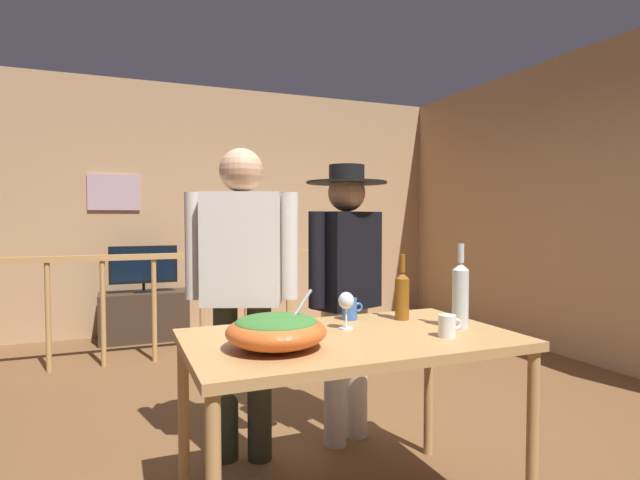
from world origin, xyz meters
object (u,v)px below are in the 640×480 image
(mug_blue, at_px, (350,309))
(serving_table, at_px, (351,353))
(stair_railing, at_px, (205,289))
(mug_white, at_px, (448,326))
(salad_bowl, at_px, (276,330))
(person_standing_right, at_px, (346,278))
(tv_console, at_px, (144,316))
(wine_glass, at_px, (346,302))
(wine_bottle_clear, at_px, (460,294))
(wine_bottle_amber, at_px, (402,294))
(person_standing_left, at_px, (242,276))
(flat_screen_tv, at_px, (144,265))
(framed_picture, at_px, (114,192))

(mug_blue, bearing_deg, serving_table, -114.99)
(stair_railing, distance_m, mug_white, 3.06)
(salad_bowl, relative_size, person_standing_right, 0.24)
(stair_railing, distance_m, salad_bowl, 2.93)
(mug_blue, bearing_deg, mug_white, -65.06)
(tv_console, height_order, mug_blue, mug_blue)
(wine_glass, distance_m, mug_white, 0.45)
(person_standing_right, bearing_deg, wine_bottle_clear, 84.40)
(stair_railing, distance_m, serving_table, 2.83)
(wine_glass, height_order, wine_bottle_amber, wine_bottle_amber)
(serving_table, bearing_deg, person_standing_left, 113.83)
(mug_white, height_order, person_standing_left, person_standing_left)
(wine_bottle_amber, xyz_separation_m, mug_white, (-0.02, -0.39, -0.08))
(tv_console, distance_m, mug_white, 4.07)
(serving_table, distance_m, wine_bottle_amber, 0.47)
(flat_screen_tv, distance_m, person_standing_left, 3.01)
(framed_picture, bearing_deg, person_standing_right, -69.50)
(stair_railing, bearing_deg, wine_glass, -86.02)
(salad_bowl, bearing_deg, serving_table, 14.36)
(tv_console, height_order, person_standing_right, person_standing_right)
(framed_picture, relative_size, wine_bottle_clear, 1.37)
(serving_table, xyz_separation_m, mug_white, (0.36, -0.19, 0.12))
(salad_bowl, height_order, person_standing_left, person_standing_left)
(serving_table, relative_size, mug_white, 12.61)
(mug_white, relative_size, person_standing_right, 0.07)
(flat_screen_tv, bearing_deg, mug_white, -75.28)
(serving_table, distance_m, person_standing_left, 0.81)
(salad_bowl, distance_m, mug_blue, 0.63)
(mug_blue, relative_size, person_standing_right, 0.07)
(tv_console, relative_size, serving_table, 0.65)
(tv_console, relative_size, person_standing_right, 0.56)
(stair_railing, xyz_separation_m, person_standing_right, (0.46, -2.13, 0.32))
(serving_table, relative_size, wine_glass, 8.25)
(wine_glass, height_order, mug_white, wine_glass)
(flat_screen_tv, relative_size, mug_blue, 6.23)
(framed_picture, distance_m, mug_white, 4.44)
(framed_picture, xyz_separation_m, salad_bowl, (0.57, -4.09, -0.71))
(mug_blue, bearing_deg, wine_bottle_clear, -43.58)
(flat_screen_tv, xyz_separation_m, serving_table, (0.65, -3.68, -0.08))
(flat_screen_tv, bearing_deg, wine_bottle_amber, -73.49)
(mug_blue, bearing_deg, tv_console, 103.04)
(person_standing_right, bearing_deg, wine_bottle_amber, 77.04)
(salad_bowl, xyz_separation_m, mug_white, (0.72, -0.09, -0.03))
(wine_glass, relative_size, mug_blue, 1.53)
(wine_bottle_amber, xyz_separation_m, person_standing_left, (-0.69, 0.49, 0.07))
(mug_white, xyz_separation_m, mug_blue, (-0.22, 0.48, 0.01))
(framed_picture, distance_m, person_standing_left, 3.42)
(framed_picture, height_order, tv_console, framed_picture)
(serving_table, height_order, salad_bowl, salad_bowl)
(wine_bottle_amber, relative_size, mug_white, 2.93)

